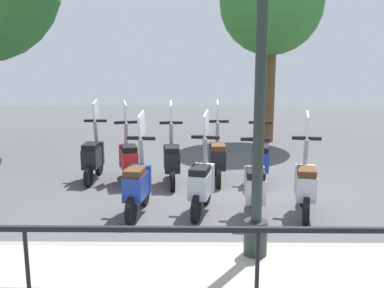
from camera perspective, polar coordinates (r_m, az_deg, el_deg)
The scene contains 13 objects.
ground_plane at distance 7.33m, azimuth 3.92°, elevation -7.23°, with size 28.00×28.00×0.00m, color #4C4C4F.
fence_railing at distance 3.12m, azimuth 8.69°, elevation -16.21°, with size 0.04×16.03×1.07m.
lamp_post_near at distance 4.60m, azimuth 9.02°, elevation 5.60°, with size 0.26×0.90×3.95m.
tree_distant at distance 12.22m, azimuth 10.53°, elevation 17.86°, with size 2.78×2.78×5.17m.
scooter_near_0 at distance 6.67m, azimuth 14.88°, elevation -5.17°, with size 1.22×0.48×1.54m.
scooter_near_1 at distance 6.43m, azimuth 8.36°, elevation -5.52°, with size 1.23×0.44×1.54m.
scooter_near_2 at distance 6.53m, azimuth 1.30°, elevation -5.12°, with size 1.22×0.50×1.54m.
scooter_near_3 at distance 6.50m, azimuth -7.27°, elevation -5.29°, with size 1.23×0.44×1.54m.
scooter_far_0 at distance 8.11m, azimuth 9.06°, elevation -1.97°, with size 1.23×0.44×1.54m.
scooter_far_1 at distance 8.16m, azimuth 3.44°, elevation -1.76°, with size 1.23×0.44×1.54m.
scooter_far_2 at distance 7.98m, azimuth -2.71°, elevation -2.05°, with size 1.23×0.44×1.54m.
scooter_far_3 at distance 8.12m, azimuth -8.47°, elevation -1.94°, with size 1.20×0.53×1.54m.
scooter_far_4 at distance 8.45m, azimuth -13.03°, elevation -1.58°, with size 1.23×0.44×1.54m.
Camera 1 is at (-6.93, 0.42, 2.35)m, focal length 40.00 mm.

